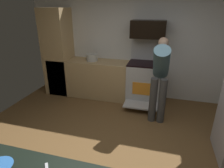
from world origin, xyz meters
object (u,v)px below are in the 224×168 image
oven_range (144,81)px  microwave (148,29)px  stock_pot (92,57)px  person_cook (160,74)px

oven_range → microwave: size_ratio=2.00×
microwave → stock_pot: size_ratio=2.74×
oven_range → microwave: 1.17m
stock_pot → microwave: bearing=3.6°
microwave → oven_range: bearing=-90.0°
microwave → person_cook: 1.12m
person_cook → stock_pot: person_cook is taller
person_cook → stock_pot: bearing=157.1°
stock_pot → person_cook: bearing=-22.9°
microwave → person_cook: (0.35, -0.77, -0.73)m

